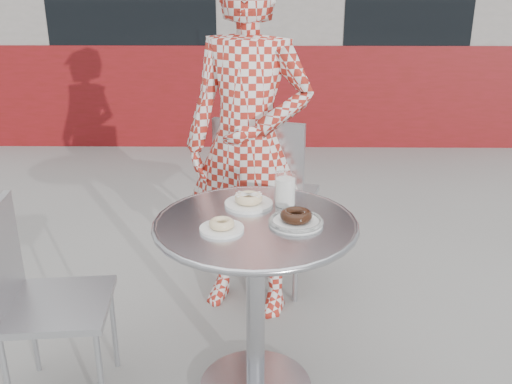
{
  "coord_description": "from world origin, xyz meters",
  "views": [
    {
      "loc": [
        0.04,
        -1.96,
        1.64
      ],
      "look_at": [
        0.02,
        0.1,
        0.85
      ],
      "focal_mm": 40.0,
      "sensor_mm": 36.0,
      "label": 1
    }
  ],
  "objects_px": {
    "chair_left": "(60,342)",
    "seated_person": "(248,147)",
    "plate_checker": "(296,220)",
    "milk_cup": "(285,190)",
    "plate_far": "(249,201)",
    "bistro_table": "(255,267)",
    "chair_far": "(268,231)",
    "plate_near": "(222,226)"
  },
  "relations": [
    {
      "from": "chair_left",
      "to": "seated_person",
      "type": "height_order",
      "value": "seated_person"
    },
    {
      "from": "plate_checker",
      "to": "milk_cup",
      "type": "bearing_deg",
      "value": 100.56
    },
    {
      "from": "milk_cup",
      "to": "plate_far",
      "type": "bearing_deg",
      "value": -177.6
    },
    {
      "from": "chair_left",
      "to": "milk_cup",
      "type": "height_order",
      "value": "milk_cup"
    },
    {
      "from": "bistro_table",
      "to": "plate_far",
      "type": "height_order",
      "value": "plate_far"
    },
    {
      "from": "bistro_table",
      "to": "seated_person",
      "type": "relative_size",
      "value": 0.45
    },
    {
      "from": "chair_far",
      "to": "seated_person",
      "type": "distance_m",
      "value": 0.62
    },
    {
      "from": "chair_left",
      "to": "seated_person",
      "type": "distance_m",
      "value": 1.2
    },
    {
      "from": "seated_person",
      "to": "plate_far",
      "type": "xyz_separation_m",
      "value": [
        0.02,
        -0.53,
        -0.07
      ]
    },
    {
      "from": "plate_far",
      "to": "milk_cup",
      "type": "height_order",
      "value": "milk_cup"
    },
    {
      "from": "plate_far",
      "to": "chair_left",
      "type": "bearing_deg",
      "value": -165.9
    },
    {
      "from": "chair_far",
      "to": "plate_checker",
      "type": "relative_size",
      "value": 4.79
    },
    {
      "from": "chair_far",
      "to": "plate_far",
      "type": "distance_m",
      "value": 0.93
    },
    {
      "from": "bistro_table",
      "to": "chair_far",
      "type": "height_order",
      "value": "chair_far"
    },
    {
      "from": "chair_far",
      "to": "plate_near",
      "type": "relative_size",
      "value": 6.07
    },
    {
      "from": "seated_person",
      "to": "plate_checker",
      "type": "bearing_deg",
      "value": -57.39
    },
    {
      "from": "plate_near",
      "to": "plate_checker",
      "type": "xyz_separation_m",
      "value": [
        0.27,
        0.06,
        0.0
      ]
    },
    {
      "from": "bistro_table",
      "to": "plate_checker",
      "type": "relative_size",
      "value": 3.82
    },
    {
      "from": "bistro_table",
      "to": "chair_far",
      "type": "xyz_separation_m",
      "value": [
        0.06,
        0.94,
        -0.29
      ]
    },
    {
      "from": "seated_person",
      "to": "plate_near",
      "type": "distance_m",
      "value": 0.77
    },
    {
      "from": "plate_near",
      "to": "seated_person",
      "type": "bearing_deg",
      "value": 84.37
    },
    {
      "from": "bistro_table",
      "to": "milk_cup",
      "type": "relative_size",
      "value": 5.84
    },
    {
      "from": "chair_far",
      "to": "plate_near",
      "type": "xyz_separation_m",
      "value": [
        -0.18,
        -1.01,
        0.49
      ]
    },
    {
      "from": "seated_person",
      "to": "milk_cup",
      "type": "height_order",
      "value": "seated_person"
    },
    {
      "from": "chair_left",
      "to": "plate_checker",
      "type": "relative_size",
      "value": 4.12
    },
    {
      "from": "bistro_table",
      "to": "plate_near",
      "type": "height_order",
      "value": "plate_near"
    },
    {
      "from": "bistro_table",
      "to": "plate_near",
      "type": "distance_m",
      "value": 0.25
    },
    {
      "from": "chair_left",
      "to": "milk_cup",
      "type": "distance_m",
      "value": 1.09
    },
    {
      "from": "chair_left",
      "to": "chair_far",
      "type": "bearing_deg",
      "value": -46.99
    },
    {
      "from": "chair_far",
      "to": "seated_person",
      "type": "relative_size",
      "value": 0.57
    },
    {
      "from": "chair_far",
      "to": "chair_left",
      "type": "height_order",
      "value": "chair_far"
    },
    {
      "from": "chair_far",
      "to": "plate_checker",
      "type": "distance_m",
      "value": 1.08
    },
    {
      "from": "bistro_table",
      "to": "plate_checker",
      "type": "xyz_separation_m",
      "value": [
        0.15,
        -0.02,
        0.21
      ]
    },
    {
      "from": "bistro_table",
      "to": "plate_checker",
      "type": "bearing_deg",
      "value": -6.92
    },
    {
      "from": "seated_person",
      "to": "plate_near",
      "type": "bearing_deg",
      "value": -78.34
    },
    {
      "from": "chair_far",
      "to": "seated_person",
      "type": "height_order",
      "value": "seated_person"
    },
    {
      "from": "chair_left",
      "to": "seated_person",
      "type": "xyz_separation_m",
      "value": [
        0.74,
        0.72,
        0.6
      ]
    },
    {
      "from": "bistro_table",
      "to": "chair_left",
      "type": "bearing_deg",
      "value": -177.7
    },
    {
      "from": "seated_person",
      "to": "chair_left",
      "type": "bearing_deg",
      "value": -118.5
    },
    {
      "from": "chair_left",
      "to": "milk_cup",
      "type": "relative_size",
      "value": 6.3
    },
    {
      "from": "chair_left",
      "to": "bistro_table",
      "type": "bearing_deg",
      "value": -93.59
    },
    {
      "from": "seated_person",
      "to": "plate_far",
      "type": "distance_m",
      "value": 0.54
    }
  ]
}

